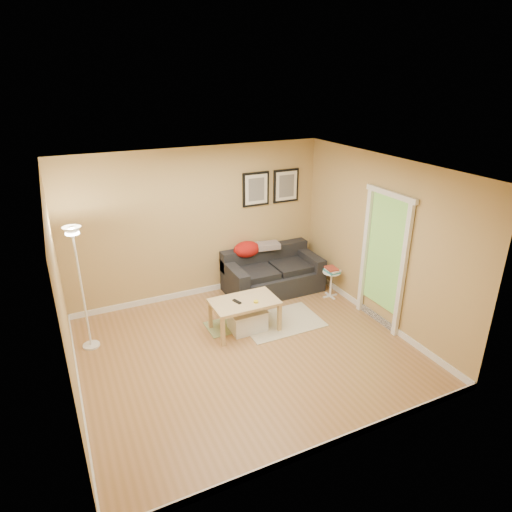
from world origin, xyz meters
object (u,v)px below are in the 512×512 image
side_table (331,284)px  floor_lamp (82,293)px  storage_bin (247,320)px  book_stack (332,270)px  coffee_table (245,315)px  sofa (273,271)px

side_table → floor_lamp: bearing=177.2°
storage_bin → book_stack: bearing=11.5°
coffee_table → side_table: coffee_table is taller
book_stack → coffee_table: bearing=-168.7°
storage_bin → floor_lamp: (-2.24, 0.56, 0.70)m
storage_bin → side_table: side_table is taller
coffee_table → storage_bin: 0.09m
sofa → floor_lamp: (-3.21, -0.46, 0.50)m
side_table → book_stack: 0.28m
side_table → book_stack: bearing=-128.6°
sofa → book_stack: bearing=-39.5°
sofa → floor_lamp: 3.28m
book_stack → floor_lamp: floor_lamp is taller
sofa → floor_lamp: floor_lamp is taller
coffee_table → side_table: 1.85m
sofa → side_table: sofa is taller
coffee_table → storage_bin: bearing=-13.7°
coffee_table → storage_bin: (0.04, -0.02, -0.08)m
storage_bin → sofa: bearing=46.6°
storage_bin → floor_lamp: floor_lamp is taller
sofa → storage_bin: sofa is taller
book_stack → floor_lamp: bearing=177.9°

